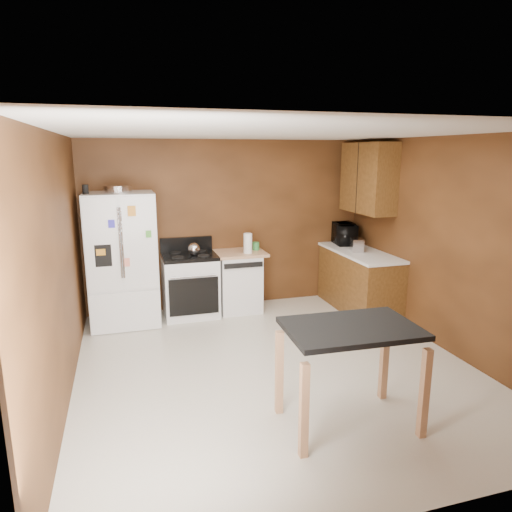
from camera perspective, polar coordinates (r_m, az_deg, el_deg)
name	(u,v)px	position (r m, az deg, el deg)	size (l,w,h in m)	color
floor	(275,367)	(5.18, 2.39, -13.68)	(4.50, 4.50, 0.00)	beige
ceiling	(277,132)	(4.64, 2.69, 15.17)	(4.50, 4.50, 0.00)	white
wall_back	(228,225)	(6.89, -3.54, 3.93)	(4.20, 4.20, 0.00)	brown
wall_front	(401,339)	(2.82, 17.71, -9.83)	(4.20, 4.20, 0.00)	brown
wall_left	(59,271)	(4.55, -23.39, -1.71)	(4.50, 4.50, 0.00)	brown
wall_right	(446,245)	(5.78, 22.66, 1.25)	(4.50, 4.50, 0.00)	brown
roasting_pan	(118,189)	(6.26, -16.86, 8.02)	(0.36, 0.36, 0.09)	silver
pen_cup	(85,189)	(6.18, -20.55, 7.82)	(0.08, 0.08, 0.12)	black
kettle	(194,249)	(6.46, -7.78, 0.88)	(0.17, 0.17, 0.17)	silver
paper_towel	(248,243)	(6.56, -1.02, 1.59)	(0.12, 0.12, 0.29)	white
green_canister	(256,246)	(6.80, -0.03, 1.25)	(0.10, 0.10, 0.12)	green
toaster	(357,245)	(6.82, 12.49, 1.38)	(0.16, 0.26, 0.19)	silver
microwave	(344,234)	(7.35, 10.91, 2.70)	(0.54, 0.37, 0.30)	black
refrigerator	(122,260)	(6.40, -16.35, -0.43)	(0.90, 0.80, 1.80)	white
gas_range	(190,284)	(6.63, -8.22, -3.51)	(0.76, 0.68, 1.10)	white
dishwasher	(238,281)	(6.79, -2.22, -3.09)	(0.78, 0.63, 0.89)	white
right_cabinets	(361,250)	(6.90, 13.04, 0.74)	(0.63, 1.58, 2.45)	brown
island	(350,343)	(3.96, 11.73, -10.57)	(1.13, 0.77, 0.91)	black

